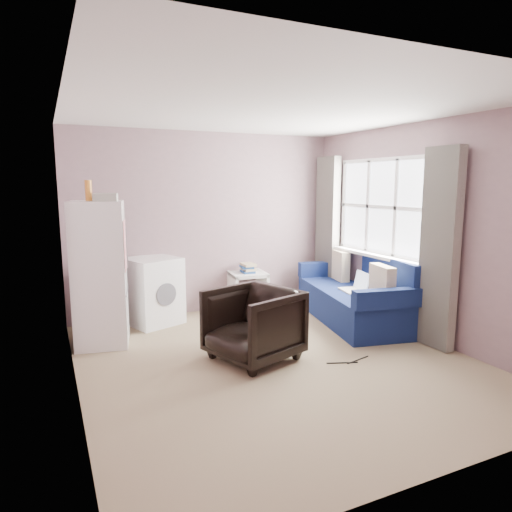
# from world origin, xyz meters

# --- Properties ---
(room) EXTENTS (3.84, 4.24, 2.54)m
(room) POSITION_xyz_m (0.02, 0.01, 1.25)
(room) COLOR #998464
(room) RESTS_ON ground
(armchair) EXTENTS (0.96, 0.99, 0.82)m
(armchair) POSITION_xyz_m (-0.20, 0.14, 0.41)
(armchair) COLOR black
(armchair) RESTS_ON ground
(fridge) EXTENTS (0.66, 0.65, 1.84)m
(fridge) POSITION_xyz_m (-1.55, 1.26, 0.82)
(fridge) COLOR white
(fridge) RESTS_ON ground
(washing_machine) EXTENTS (0.78, 0.78, 0.86)m
(washing_machine) POSITION_xyz_m (-0.86, 1.81, 0.45)
(washing_machine) COLOR white
(washing_machine) RESTS_ON ground
(side_table) EXTENTS (0.55, 0.55, 0.68)m
(side_table) POSITION_xyz_m (0.51, 1.87, 0.32)
(side_table) COLOR silver
(side_table) RESTS_ON ground
(sofa) EXTENTS (1.28, 2.13, 0.89)m
(sofa) POSITION_xyz_m (1.64, 0.80, 0.33)
(sofa) COLOR navy
(sofa) RESTS_ON ground
(window_dressing) EXTENTS (0.17, 2.62, 2.18)m
(window_dressing) POSITION_xyz_m (1.78, 0.70, 1.11)
(window_dressing) COLOR white
(window_dressing) RESTS_ON ground
(floor_cables) EXTENTS (0.50, 0.13, 0.01)m
(floor_cables) POSITION_xyz_m (0.67, -0.35, 0.01)
(floor_cables) COLOR black
(floor_cables) RESTS_ON ground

